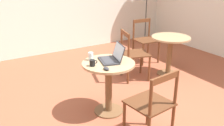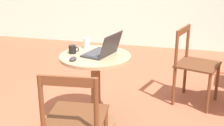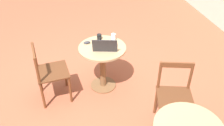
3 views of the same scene
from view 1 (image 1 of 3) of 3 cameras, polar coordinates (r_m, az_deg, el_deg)
ground_plane at (r=3.41m, az=3.66°, el=-12.32°), size 16.00×16.00×0.00m
cafe_table_near at (r=3.30m, az=-0.80°, el=-3.14°), size 0.69×0.69×0.72m
cafe_table_mid at (r=4.64m, az=13.13°, el=3.49°), size 0.69×0.69×0.72m
chair_near_front at (r=2.81m, az=9.11°, el=-9.53°), size 0.48×0.48×0.87m
chair_mid_left at (r=4.38m, az=4.82°, el=1.99°), size 0.54×0.54×0.87m
chair_mid_back at (r=5.29m, az=7.56°, el=5.21°), size 0.48×0.48×0.87m
laptop at (r=3.26m, az=-0.05°, el=1.25°), size 0.36×0.40×0.22m
mouse at (r=2.98m, az=-1.30°, el=-1.29°), size 0.06×0.10×0.03m
mug at (r=3.10m, az=-4.47°, el=0.03°), size 0.11×0.07×0.08m
drinking_glass at (r=3.30m, az=-4.87°, el=1.54°), size 0.07×0.07×0.11m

